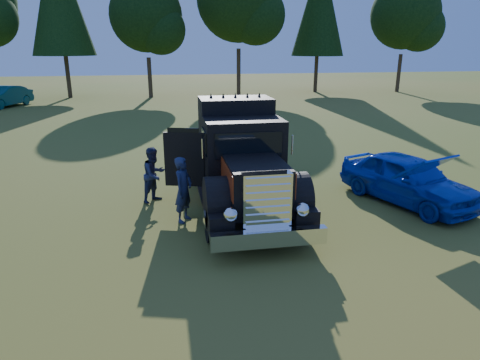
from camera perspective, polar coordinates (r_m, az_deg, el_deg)
name	(u,v)px	position (r m, az deg, el deg)	size (l,w,h in m)	color
ground	(289,226)	(11.11, 6.59, -6.10)	(120.00, 120.00, 0.00)	#3D5F1C
treeline	(149,3)	(38.98, -11.98, 22.05)	(72.10, 19.12, 13.84)	#2D2116
diamond_t_truck	(241,164)	(11.91, 0.07, 2.19)	(3.35, 7.16, 3.00)	black
hotrod_coupe	(407,179)	(13.35, 21.43, 0.15)	(3.03, 4.52, 1.89)	#071B98
spectator_near	(183,190)	(11.14, -7.55, -1.29)	(0.63, 0.41, 1.73)	#1C1E41
spectator_far	(154,175)	(12.74, -11.37, 0.71)	(0.80, 0.62, 1.64)	#1E2247
distant_teal_car	(4,97)	(36.93, -28.95, 9.70)	(1.61, 4.60, 1.52)	#0A413D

